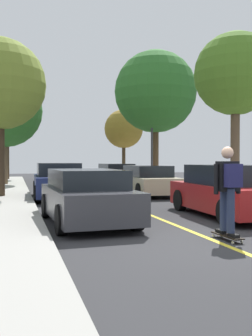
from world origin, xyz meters
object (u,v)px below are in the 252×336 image
object	(u,v)px
parked_car_right_far	(116,176)
street_tree_left_far	(7,111)
street_tree_right_near	(156,92)
streetlamp	(152,125)
parked_car_left_nearest	(87,196)
street_tree_right_far	(124,129)
street_tree_left_nearest	(0,84)
parked_car_left_near	(58,181)
street_tree_right_nearest	(235,75)
skateboarder	(228,185)
street_tree_left_near	(5,110)
parked_car_right_near	(148,181)
skateboard	(227,236)
parked_car_right_nearest	(228,191)

from	to	relation	value
parked_car_right_far	street_tree_left_far	size ratio (longest dim) A/B	0.57
parked_car_right_far	street_tree_right_near	xyz separation A→B (m)	(2.23, -0.44, 4.84)
street_tree_right_near	streetlamp	xyz separation A→B (m)	(-0.48, -0.72, -2.01)
parked_car_left_nearest	street_tree_right_far	world-z (taller)	street_tree_right_far
street_tree_left_nearest	street_tree_left_far	size ratio (longest dim) A/B	0.84
parked_car_left_nearest	street_tree_left_nearest	size ratio (longest dim) A/B	0.66
parked_car_left_near	street_tree_right_nearest	distance (m)	8.02
street_tree_left_far	skateboarder	distance (m)	24.64
street_tree_left_nearest	skateboarder	size ratio (longest dim) A/B	3.66
parked_car_left_nearest	street_tree_left_near	bearing A→B (deg)	98.55
street_tree_right_far	parked_car_left_near	bearing A→B (deg)	-117.21
parked_car_left_near	street_tree_left_near	size ratio (longest dim) A/B	0.69
street_tree_left_near	parked_car_right_far	bearing A→B (deg)	-23.01
parked_car_right_near	skateboard	xyz separation A→B (m)	(-1.71, -9.53, -0.56)
street_tree_left_near	streetlamp	world-z (taller)	street_tree_left_near
parked_car_left_nearest	streetlamp	distance (m)	12.75
street_tree_right_nearest	street_tree_left_near	bearing A→B (deg)	126.18
street_tree_left_nearest	street_tree_left_far	bearing A→B (deg)	90.00
parked_car_right_far	skateboard	size ratio (longest dim) A/B	5.00
street_tree_left_far	street_tree_right_far	size ratio (longest dim) A/B	1.43
parked_car_left_nearest	parked_car_right_near	size ratio (longest dim) A/B	0.92
parked_car_left_near	parked_car_right_nearest	world-z (taller)	parked_car_left_near
parked_car_right_nearest	parked_car_right_far	bearing A→B (deg)	90.00
street_tree_left_nearest	street_tree_right_nearest	distance (m)	9.07
parked_car_right_nearest	street_tree_left_near	size ratio (longest dim) A/B	0.65
street_tree_left_far	street_tree_right_nearest	size ratio (longest dim) A/B	1.21
parked_car_right_nearest	street_tree_left_near	xyz separation A→B (m)	(-6.18, 14.74, 3.85)
parked_car_right_far	parked_car_right_nearest	bearing A→B (deg)	-90.00
street_tree_right_far	streetlamp	size ratio (longest dim) A/B	0.88
street_tree_left_nearest	street_tree_right_nearest	xyz separation A→B (m)	(8.41, -3.37, 0.17)
skateboarder	parked_car_right_near	bearing A→B (deg)	79.86
parked_car_left_nearest	parked_car_right_near	world-z (taller)	parked_car_left_nearest
parked_car_right_nearest	skateboard	distance (m)	3.37
street_tree_left_far	parked_car_right_nearest	bearing A→B (deg)	-73.59
street_tree_left_nearest	street_tree_left_far	distance (m)	14.40
street_tree_right_near	parked_car_right_nearest	bearing A→B (deg)	-100.82
parked_car_right_nearest	street_tree_right_far	size ratio (longest dim) A/B	0.83
parked_car_right_nearest	street_tree_left_near	world-z (taller)	street_tree_left_near
street_tree_right_nearest	streetlamp	distance (m)	7.82
parked_car_left_near	streetlamp	size ratio (longest dim) A/B	0.78
parked_car_left_nearest	street_tree_left_near	distance (m)	15.49
street_tree_left_nearest	street_tree_right_near	xyz separation A→B (m)	(8.41, 5.07, 0.97)
parked_car_left_nearest	street_tree_left_near	world-z (taller)	street_tree_left_near
parked_car_right_near	parked_car_left_near	bearing A→B (deg)	-176.32
parked_car_left_near	skateboarder	xyz separation A→B (m)	(2.24, -9.31, 0.35)
street_tree_right_near	skateboarder	size ratio (longest dim) A/B	4.57
parked_car_right_near	street_tree_right_nearest	bearing A→B (deg)	-57.09
parked_car_right_near	street_tree_left_near	xyz separation A→B (m)	(-6.18, 8.06, 3.89)
skateboard	street_tree_right_near	bearing A→B (deg)	74.80
street_tree_right_near	skateboard	xyz separation A→B (m)	(-3.94, -14.51, -5.42)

